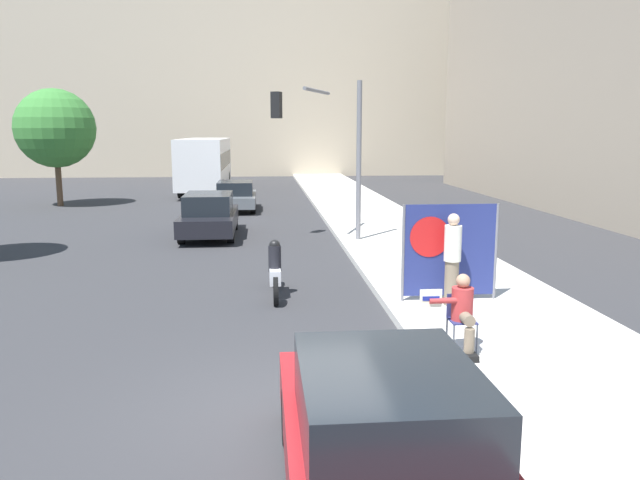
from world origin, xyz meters
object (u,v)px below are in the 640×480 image
(parked_car_curbside, at_px, (385,436))
(motorcycle_on_road, at_px, (275,272))
(car_on_road_midblock, at_px, (236,196))
(city_bus_on_road, at_px, (205,161))
(traffic_light_pole, at_px, (325,133))
(jogger_on_sidewalk, at_px, (452,258))
(street_tree_midblock, at_px, (55,128))
(protest_banner, at_px, (449,250))
(seated_protester, at_px, (463,311))
(car_on_road_nearest, at_px, (209,215))

(parked_car_curbside, relative_size, motorcycle_on_road, 1.88)
(car_on_road_midblock, bearing_deg, city_bus_on_road, 103.20)
(traffic_light_pole, xyz_separation_m, car_on_road_midblock, (-3.26, 8.78, -2.88))
(jogger_on_sidewalk, relative_size, motorcycle_on_road, 0.83)
(parked_car_curbside, height_order, car_on_road_midblock, parked_car_curbside)
(car_on_road_midblock, bearing_deg, street_tree_midblock, 163.60)
(protest_banner, height_order, traffic_light_pole, traffic_light_pole)
(jogger_on_sidewalk, bearing_deg, city_bus_on_road, -100.40)
(city_bus_on_road, bearing_deg, street_tree_midblock, -134.13)
(protest_banner, distance_m, motorcycle_on_road, 3.81)
(protest_banner, bearing_deg, city_bus_on_road, 105.54)
(jogger_on_sidewalk, distance_m, protest_banner, 0.39)
(seated_protester, bearing_deg, car_on_road_nearest, 113.18)
(city_bus_on_road, height_order, motorcycle_on_road, city_bus_on_road)
(car_on_road_nearest, bearing_deg, motorcycle_on_road, -75.51)
(motorcycle_on_road, relative_size, street_tree_midblock, 0.39)
(seated_protester, height_order, parked_car_curbside, parked_car_curbside)
(car_on_road_midblock, xyz_separation_m, street_tree_midblock, (-8.63, 2.54, 3.06))
(city_bus_on_road, bearing_deg, jogger_on_sidewalk, -74.76)
(car_on_road_midblock, height_order, motorcycle_on_road, car_on_road_midblock)
(traffic_light_pole, relative_size, parked_car_curbside, 1.20)
(traffic_light_pole, bearing_deg, car_on_road_midblock, 110.36)
(protest_banner, bearing_deg, seated_protester, -102.64)
(protest_banner, relative_size, car_on_road_nearest, 0.43)
(protest_banner, bearing_deg, car_on_road_midblock, 106.81)
(car_on_road_midblock, relative_size, city_bus_on_road, 0.40)
(parked_car_curbside, bearing_deg, car_on_road_midblock, 95.84)
(car_on_road_nearest, relative_size, motorcycle_on_road, 2.08)
(car_on_road_nearest, bearing_deg, protest_banner, -59.14)
(seated_protester, xyz_separation_m, car_on_road_nearest, (-4.95, 12.45, -0.09))
(parked_car_curbside, bearing_deg, car_on_road_nearest, 100.51)
(protest_banner, height_order, car_on_road_nearest, protest_banner)
(jogger_on_sidewalk, height_order, motorcycle_on_road, jogger_on_sidewalk)
(city_bus_on_road, bearing_deg, protest_banner, -74.46)
(protest_banner, height_order, street_tree_midblock, street_tree_midblock)
(parked_car_curbside, xyz_separation_m, city_bus_on_road, (-4.55, 32.57, 1.10))
(traffic_light_pole, height_order, motorcycle_on_road, traffic_light_pole)
(street_tree_midblock, bearing_deg, motorcycle_on_road, -60.48)
(parked_car_curbside, height_order, city_bus_on_road, city_bus_on_road)
(car_on_road_nearest, distance_m, city_bus_on_road, 16.53)
(motorcycle_on_road, bearing_deg, seated_protester, -56.60)
(car_on_road_midblock, relative_size, motorcycle_on_road, 1.89)
(traffic_light_pole, xyz_separation_m, car_on_road_nearest, (-3.87, 1.57, -2.81))
(traffic_light_pole, height_order, city_bus_on_road, traffic_light_pole)
(traffic_light_pole, relative_size, motorcycle_on_road, 2.26)
(traffic_light_pole, distance_m, car_on_road_midblock, 9.80)
(parked_car_curbside, xyz_separation_m, car_on_road_nearest, (-3.00, 16.15, 0.02))
(seated_protester, xyz_separation_m, motorcycle_on_road, (-2.85, 4.32, -0.29))
(jogger_on_sidewalk, distance_m, motorcycle_on_road, 3.90)
(street_tree_midblock, bearing_deg, traffic_light_pole, -43.60)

